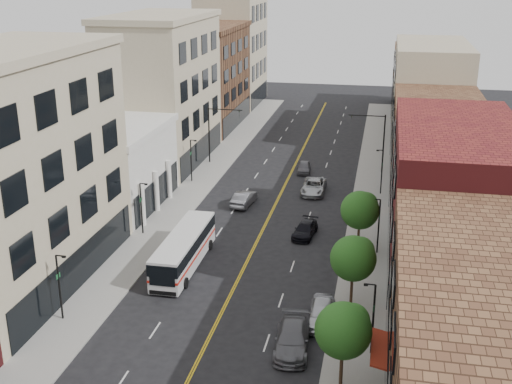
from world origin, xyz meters
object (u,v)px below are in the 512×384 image
Objects in this scene: car_lane_a at (305,230)px; car_lane_c at (304,167)px; car_parked_mid at (292,339)px; car_lane_behind at (244,198)px; city_bus at (184,248)px; car_parked_far at (322,313)px; car_lane_b at (314,186)px.

car_lane_c is (-2.68, 19.76, 0.02)m from car_lane_a.
car_parked_mid is at bearing -78.37° from car_lane_a.
car_lane_behind reaches higher than car_lane_a.
city_bus is 12.61m from car_lane_a.
car_parked_far is at bearing 62.89° from car_parked_mid.
car_parked_far is at bearing -82.18° from car_lane_b.
car_lane_behind is 0.84× the size of car_lane_b.
car_lane_a is (-3.19, 15.33, -0.16)m from car_parked_far.
car_lane_c is at bearing 97.25° from car_parked_far.
car_lane_c is (-4.27, 38.88, -0.13)m from car_parked_mid.
car_lane_b is 7.66m from car_lane_c.
car_lane_a is (9.24, 8.52, -1.05)m from city_bus.
car_parked_far is 1.01× the size of car_lane_behind.
car_lane_behind is 10.23m from car_lane_a.
car_parked_mid is at bearing -115.12° from car_parked_far.
car_lane_a is at bearing 99.51° from car_parked_far.
car_lane_a is at bearing 42.31° from city_bus.
car_parked_mid is 31.58m from car_lane_b.
car_parked_mid is 27.64m from car_lane_behind.
city_bus is 29.05m from car_lane_c.
car_lane_c reaches higher than car_lane_a.
city_bus is at bearing -112.43° from car_lane_b.
car_lane_b is at bearing 95.58° from car_parked_far.
car_parked_far reaches higher than car_lane_c.
city_bus is at bearing -130.45° from car_lane_a.
car_lane_behind is (-9.05, 26.11, -0.03)m from car_parked_mid.
city_bus is 2.07× the size of car_lane_b.
car_lane_a is at bearing 143.65° from car_lane_behind.
car_lane_b is at bearing -79.06° from car_lane_c.
car_lane_c is (4.79, 12.76, -0.10)m from car_lane_behind.
car_lane_a is 19.94m from car_lane_c.
city_bus is 22.63m from car_lane_b.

